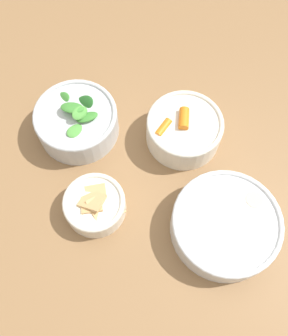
{
  "coord_description": "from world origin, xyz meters",
  "views": [
    {
      "loc": [
        0.3,
        -0.06,
        1.43
      ],
      "look_at": [
        0.02,
        0.02,
        0.77
      ],
      "focal_mm": 40.0,
      "sensor_mm": 36.0,
      "label": 1
    }
  ],
  "objects_px": {
    "bowl_carrots": "(184,129)",
    "bowl_beans_hotdog": "(225,225)",
    "bowl_cookies": "(95,204)",
    "bowl_greens": "(77,120)"
  },
  "relations": [
    {
      "from": "bowl_greens",
      "to": "bowl_beans_hotdog",
      "type": "distance_m",
      "value": 0.36
    },
    {
      "from": "bowl_carrots",
      "to": "bowl_greens",
      "type": "height_order",
      "value": "bowl_greens"
    },
    {
      "from": "bowl_carrots",
      "to": "bowl_cookies",
      "type": "relative_size",
      "value": 1.31
    },
    {
      "from": "bowl_carrots",
      "to": "bowl_beans_hotdog",
      "type": "relative_size",
      "value": 0.77
    },
    {
      "from": "bowl_beans_hotdog",
      "to": "bowl_greens",
      "type": "bearing_deg",
      "value": -141.89
    },
    {
      "from": "bowl_carrots",
      "to": "bowl_greens",
      "type": "xyz_separation_m",
      "value": [
        -0.07,
        -0.2,
        0.0
      ]
    },
    {
      "from": "bowl_carrots",
      "to": "bowl_greens",
      "type": "bearing_deg",
      "value": -109.97
    },
    {
      "from": "bowl_cookies",
      "to": "bowl_beans_hotdog",
      "type": "bearing_deg",
      "value": 65.96
    },
    {
      "from": "bowl_carrots",
      "to": "bowl_beans_hotdog",
      "type": "distance_m",
      "value": 0.21
    },
    {
      "from": "bowl_carrots",
      "to": "bowl_beans_hotdog",
      "type": "bearing_deg",
      "value": 4.42
    }
  ]
}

